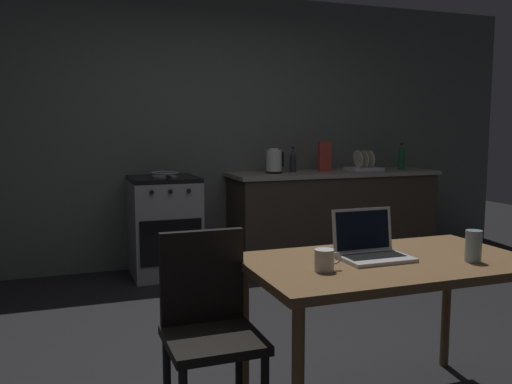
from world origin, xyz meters
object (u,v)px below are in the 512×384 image
at_px(laptop, 371,249).
at_px(electric_kettle, 274,161).
at_px(dining_table, 388,275).
at_px(stove_oven, 165,226).
at_px(chair, 209,320).
at_px(coffee_mug, 325,260).
at_px(drinking_glass, 473,246).
at_px(dish_rack, 364,166).
at_px(frying_pan, 165,174).
at_px(bottle, 401,157).
at_px(bottle_b, 293,160).
at_px(cereal_box, 325,157).

xyz_separation_m(laptop, electric_kettle, (0.61, 2.74, 0.23)).
relative_size(dining_table, laptop, 4.18).
height_order(stove_oven, chair, stove_oven).
xyz_separation_m(coffee_mug, drinking_glass, (0.72, -0.09, 0.03)).
distance_m(coffee_mug, dish_rack, 3.45).
bearing_deg(laptop, electric_kettle, 68.22).
distance_m(laptop, dish_rack, 3.18).
bearing_deg(chair, dining_table, -24.66).
bearing_deg(frying_pan, coffee_mug, -86.80).
height_order(bottle, coffee_mug, bottle).
relative_size(laptop, coffee_mug, 2.59).
xyz_separation_m(chair, laptop, (0.78, -0.04, 0.27)).
bearing_deg(bottle_b, cereal_box, -10.57).
distance_m(laptop, frying_pan, 2.75).
height_order(chair, laptop, laptop).
bearing_deg(drinking_glass, bottle, 60.82).
bearing_deg(coffee_mug, stove_oven, 93.29).
distance_m(chair, bottle_b, 3.25).
xyz_separation_m(drinking_glass, bottle_b, (0.43, 3.03, 0.21)).
bearing_deg(stove_oven, cereal_box, 0.79).
height_order(laptop, drinking_glass, laptop).
distance_m(stove_oven, coffee_mug, 2.89).
height_order(electric_kettle, drinking_glass, electric_kettle).
xyz_separation_m(dining_table, frying_pan, (-0.54, 2.76, 0.26)).
bearing_deg(stove_oven, electric_kettle, 0.13).
bearing_deg(stove_oven, dining_table, -78.96).
relative_size(electric_kettle, cereal_box, 0.81).
xyz_separation_m(stove_oven, laptop, (0.48, -2.73, 0.34)).
height_order(dining_table, coffee_mug, coffee_mug).
distance_m(dining_table, frying_pan, 2.82).
xyz_separation_m(chair, bottle, (2.81, 2.64, 0.51)).
bearing_deg(coffee_mug, frying_pan, 93.20).
relative_size(chair, laptop, 2.84).
bearing_deg(drinking_glass, electric_kettle, 86.16).
bearing_deg(electric_kettle, bottle, -2.01).
relative_size(bottle, coffee_mug, 2.26).
relative_size(stove_oven, electric_kettle, 3.76).
xyz_separation_m(dining_table, dish_rack, (1.54, 2.79, 0.28)).
height_order(bottle, cereal_box, cereal_box).
height_order(laptop, cereal_box, cereal_box).
height_order(bottle, drinking_glass, bottle).
relative_size(coffee_mug, cereal_box, 0.41).
bearing_deg(dish_rack, bottle_b, 174.04).
distance_m(laptop, bottle_b, 2.95).
bearing_deg(dish_rack, electric_kettle, 180.00).
relative_size(chair, coffee_mug, 7.36).
bearing_deg(drinking_glass, dish_rack, 67.88).
distance_m(dining_table, drinking_glass, 0.41).
xyz_separation_m(frying_pan, dish_rack, (2.08, 0.03, 0.02)).
relative_size(stove_oven, bottle_b, 3.62).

